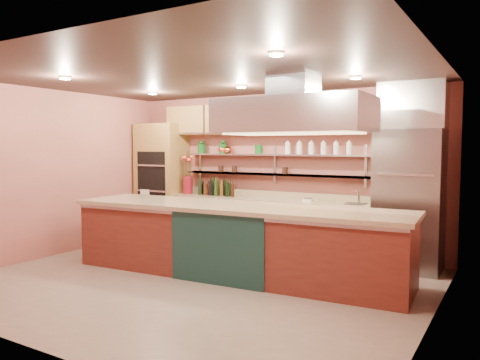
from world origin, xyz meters
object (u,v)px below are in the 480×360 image
Objects in this scene: copper_kettle at (227,150)px; island at (235,240)px; green_canister at (259,149)px; kitchen_scale at (308,199)px; flower_vase at (188,185)px; refrigerator at (409,200)px.

island is at bearing -54.88° from copper_kettle.
copper_kettle is at bearing 121.14° from island.
island is 28.66× the size of copper_kettle.
island is at bearing -71.32° from green_canister.
copper_kettle reaches higher than kitchen_scale.
kitchen_scale is 1.93m from copper_kettle.
flower_vase is (-2.07, 1.62, 0.59)m from island.
copper_kettle is 0.67m from green_canister.
island is 32.23× the size of kitchen_scale.
green_canister reaches higher than island.
flower_vase is 2.51m from kitchen_scale.
flower_vase is at bearing 179.86° from refrigerator.
green_canister is at bearing 104.70° from island.
refrigerator is 3.44m from copper_kettle.
kitchen_scale is at bearing -11.71° from green_canister.
kitchen_scale is at bearing 70.76° from island.
copper_kettle is at bearing 15.82° from flower_vase.
flower_vase is at bearing -171.36° from green_canister.
refrigerator reaches higher than island.
flower_vase is (-4.13, 0.01, 0.05)m from refrigerator.
green_canister reaches higher than kitchen_scale.
refrigerator is 13.91× the size of kitchen_scale.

